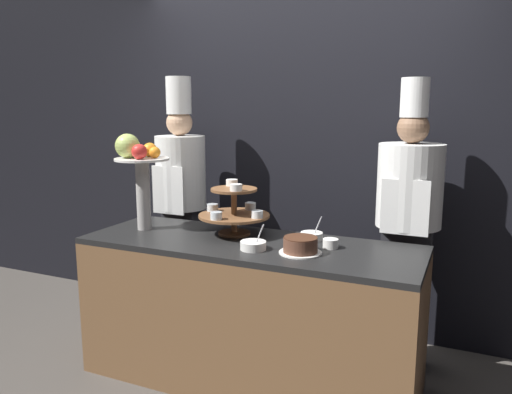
{
  "coord_description": "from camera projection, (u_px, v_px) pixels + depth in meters",
  "views": [
    {
      "loc": [
        1.18,
        -2.21,
        1.65
      ],
      "look_at": [
        0.0,
        0.45,
        1.12
      ],
      "focal_mm": 35.0,
      "sensor_mm": 36.0,
      "label": 1
    }
  ],
  "objects": [
    {
      "name": "wall_back",
      "position": [
        302.0,
        140.0,
        3.66
      ],
      "size": [
        10.0,
        0.06,
        2.8
      ],
      "color": "black",
      "rests_on": "ground_plane"
    },
    {
      "name": "buffet_counter",
      "position": [
        249.0,
        312.0,
        2.99
      ],
      "size": [
        1.99,
        0.69,
        0.87
      ],
      "color": "brown",
      "rests_on": "ground_plane"
    },
    {
      "name": "tiered_stand",
      "position": [
        234.0,
        210.0,
        3.05
      ],
      "size": [
        0.44,
        0.44,
        0.33
      ],
      "color": "brown",
      "rests_on": "buffet_counter"
    },
    {
      "name": "fruit_pedestal",
      "position": [
        138.0,
        164.0,
        3.14
      ],
      "size": [
        0.34,
        0.34,
        0.61
      ],
      "color": "#B2ADA8",
      "rests_on": "buffet_counter"
    },
    {
      "name": "cake_round",
      "position": [
        300.0,
        246.0,
        2.68
      ],
      "size": [
        0.23,
        0.23,
        0.09
      ],
      "color": "white",
      "rests_on": "buffet_counter"
    },
    {
      "name": "cup_white",
      "position": [
        331.0,
        243.0,
        2.78
      ],
      "size": [
        0.09,
        0.09,
        0.05
      ],
      "color": "white",
      "rests_on": "buffet_counter"
    },
    {
      "name": "serving_bowl_near",
      "position": [
        253.0,
        245.0,
        2.75
      ],
      "size": [
        0.14,
        0.14,
        0.15
      ],
      "color": "white",
      "rests_on": "buffet_counter"
    },
    {
      "name": "serving_bowl_far",
      "position": [
        312.0,
        236.0,
        2.95
      ],
      "size": [
        0.13,
        0.13,
        0.15
      ],
      "color": "white",
      "rests_on": "buffet_counter"
    },
    {
      "name": "chef_left",
      "position": [
        181.0,
        193.0,
        3.72
      ],
      "size": [
        0.37,
        0.37,
        1.86
      ],
      "color": "#28282D",
      "rests_on": "ground_plane"
    },
    {
      "name": "chef_center_left",
      "position": [
        408.0,
        216.0,
        3.07
      ],
      "size": [
        0.39,
        0.39,
        1.81
      ],
      "color": "#28282D",
      "rests_on": "ground_plane"
    }
  ]
}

